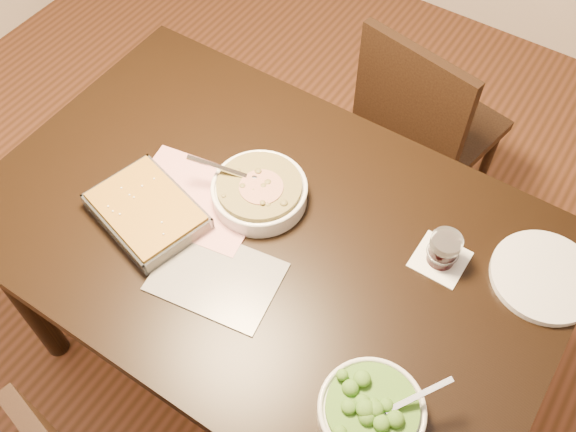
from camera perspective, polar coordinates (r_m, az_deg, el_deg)
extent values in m
plane|color=#452613|center=(2.19, -1.39, -12.31)|extent=(4.00, 4.00, 0.00)
cube|color=black|center=(1.55, -1.92, -1.71)|extent=(1.40, 0.90, 0.04)
cube|color=black|center=(1.61, -1.86, -3.09)|extent=(1.26, 0.76, 0.08)
cylinder|color=black|center=(2.04, -22.45, -6.67)|extent=(0.07, 0.07, 0.71)
cylinder|color=black|center=(2.27, -9.34, 6.77)|extent=(0.07, 0.07, 0.71)
cylinder|color=black|center=(1.97, 20.05, -8.41)|extent=(0.07, 0.07, 0.71)
cube|color=#AD3141|center=(1.60, -8.22, 1.54)|extent=(0.36, 0.29, 0.01)
cube|color=#24242B|center=(1.47, -6.37, -5.38)|extent=(0.31, 0.24, 0.00)
cube|color=white|center=(1.53, 13.37, -3.76)|extent=(0.12, 0.12, 0.00)
cylinder|color=silver|center=(1.57, -2.54, 1.99)|extent=(0.23, 0.23, 0.04)
torus|color=silver|center=(1.55, -2.58, 2.58)|extent=(0.24, 0.24, 0.01)
cylinder|color=#362B0E|center=(1.54, -2.58, 2.67)|extent=(0.21, 0.21, 0.02)
cube|color=silver|center=(1.55, -5.17, 3.38)|extent=(0.14, 0.07, 0.05)
cylinder|color=#6B080C|center=(1.53, -2.39, 2.60)|extent=(0.11, 0.11, 0.00)
cylinder|color=silver|center=(1.33, 7.37, -16.96)|extent=(0.21, 0.21, 0.04)
torus|color=silver|center=(1.30, 7.49, -16.63)|extent=(0.21, 0.21, 0.01)
cylinder|color=#215012|center=(1.30, 7.51, -16.57)|extent=(0.18, 0.18, 0.02)
cube|color=silver|center=(1.30, 10.30, -15.23)|extent=(0.09, 0.12, 0.04)
cube|color=silver|center=(1.59, -12.29, -0.07)|extent=(0.31, 0.26, 0.01)
cube|color=#5B390D|center=(1.57, -12.45, 0.45)|extent=(0.29, 0.24, 0.04)
cube|color=silver|center=(1.59, -9.63, 2.25)|extent=(0.26, 0.08, 0.04)
cube|color=silver|center=(1.55, -15.30, -1.54)|extent=(0.26, 0.08, 0.04)
cube|color=silver|center=(1.50, -9.62, -2.68)|extent=(0.06, 0.19, 0.04)
cube|color=silver|center=(1.65, -14.99, 3.16)|extent=(0.06, 0.19, 0.04)
cylinder|color=black|center=(1.50, 13.59, -3.13)|extent=(0.07, 0.07, 0.06)
cylinder|color=silver|center=(1.47, 13.91, -2.26)|extent=(0.07, 0.07, 0.02)
cylinder|color=silver|center=(1.57, 21.83, -5.02)|extent=(0.24, 0.24, 0.02)
cube|color=black|center=(2.27, 12.64, 7.76)|extent=(0.46, 0.46, 0.04)
cylinder|color=black|center=(2.49, 17.10, 4.31)|extent=(0.03, 0.03, 0.39)
cylinder|color=black|center=(2.29, 12.52, -0.23)|extent=(0.03, 0.03, 0.39)
cylinder|color=black|center=(2.58, 11.05, 8.42)|extent=(0.03, 0.03, 0.39)
cylinder|color=black|center=(2.39, 6.16, 4.36)|extent=(0.03, 0.03, 0.39)
cube|color=black|center=(2.00, 10.77, 9.58)|extent=(0.39, 0.11, 0.42)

